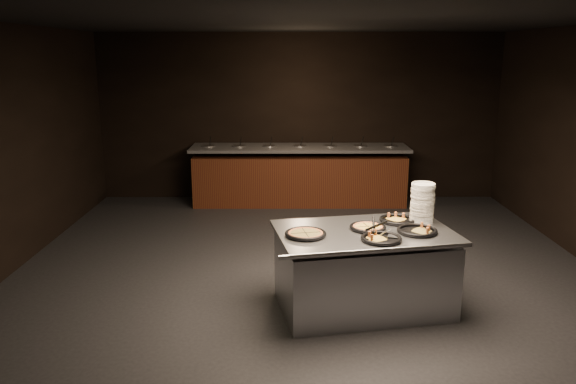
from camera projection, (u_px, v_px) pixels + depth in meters
name	position (u px, v px, depth m)	size (l,w,h in m)	color
room	(308.00, 159.00, 5.99)	(7.02, 8.02, 2.92)	black
salad_bar	(299.00, 179.00, 9.68)	(3.70, 0.83, 1.18)	#542C13
serving_counter	(363.00, 271.00, 5.70)	(1.92, 1.44, 0.83)	silver
plate_stack	(422.00, 203.00, 5.85)	(0.25, 0.25, 0.41)	white
pan_veggie_whole	(306.00, 234.00, 5.44)	(0.40, 0.40, 0.04)	black
pan_cheese_whole	(368.00, 227.00, 5.64)	(0.37, 0.37, 0.04)	black
pan_cheese_slices_a	(397.00, 220.00, 5.89)	(0.37, 0.37, 0.04)	black
pan_cheese_slices_b	(381.00, 238.00, 5.30)	(0.39, 0.39, 0.04)	black
pan_veggie_slices	(417.00, 231.00, 5.54)	(0.40, 0.40, 0.04)	black
server_left	(373.00, 226.00, 5.51)	(0.10, 0.32, 0.15)	silver
server_right	(381.00, 229.00, 5.39)	(0.34, 0.17, 0.17)	silver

